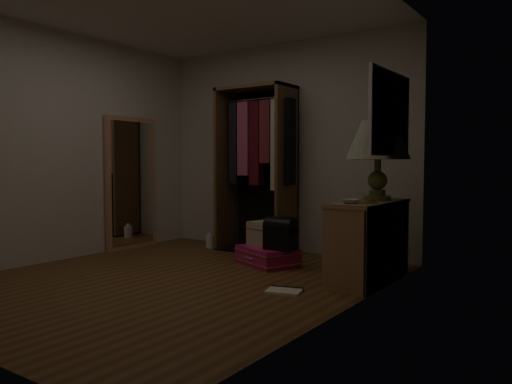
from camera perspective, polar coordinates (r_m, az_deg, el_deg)
ground at (r=4.85m, az=-9.47°, el=-9.89°), size 4.00×4.00×0.00m
room_walls at (r=4.72m, az=-8.61°, el=8.07°), size 3.52×4.02×2.60m
console_bookshelf at (r=4.82m, az=12.85°, el=-5.28°), size 0.42×1.12×0.75m
open_wardrobe at (r=6.23m, az=0.49°, el=4.29°), size 1.02×0.50×2.05m
floor_mirror at (r=6.66m, az=-14.07°, el=1.02°), size 0.06×0.80×1.70m
pink_suitcase at (r=5.46m, az=1.33°, el=-7.30°), size 0.78×0.68×0.20m
train_case at (r=5.52m, az=1.16°, el=-4.77°), size 0.44×0.35×0.28m
black_bag at (r=5.26m, az=2.84°, el=-4.66°), size 0.32×0.21×0.35m
table_lamp at (r=4.92m, az=13.77°, el=5.58°), size 0.69×0.69×0.76m
brass_tray at (r=4.57m, az=11.94°, el=-1.11°), size 0.34×0.34×0.02m
ceramic_bowl at (r=4.47m, az=10.71°, el=-1.05°), size 0.18×0.18×0.04m
white_jug at (r=6.58m, az=-5.26°, el=-5.59°), size 0.13×0.13×0.21m
floor_book at (r=4.37m, az=3.30°, el=-11.18°), size 0.34×0.30×0.03m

